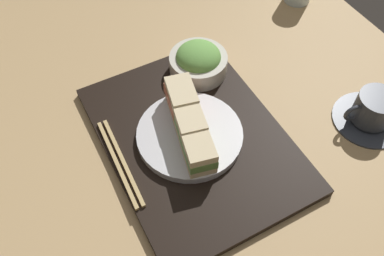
# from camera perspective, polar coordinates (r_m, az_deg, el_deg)

# --- Properties ---
(ground_plane) EXTENTS (1.40, 1.00, 0.03)m
(ground_plane) POSITION_cam_1_polar(r_m,az_deg,el_deg) (0.81, 5.29, -3.04)
(ground_plane) COLOR tan
(serving_tray) EXTENTS (0.44, 0.33, 0.02)m
(serving_tray) POSITION_cam_1_polar(r_m,az_deg,el_deg) (0.80, 0.25, -1.49)
(serving_tray) COLOR black
(serving_tray) RESTS_ON ground_plane
(sandwich_plate) EXTENTS (0.20, 0.20, 0.02)m
(sandwich_plate) POSITION_cam_1_polar(r_m,az_deg,el_deg) (0.78, -0.32, -0.97)
(sandwich_plate) COLOR silver
(sandwich_plate) RESTS_ON serving_tray
(sandwich_near) EXTENTS (0.09, 0.07, 0.06)m
(sandwich_near) POSITION_cam_1_polar(r_m,az_deg,el_deg) (0.79, -1.45, 4.07)
(sandwich_near) COLOR beige
(sandwich_near) RESTS_ON sandwich_plate
(sandwich_middle) EXTENTS (0.09, 0.07, 0.06)m
(sandwich_middle) POSITION_cam_1_polar(r_m,az_deg,el_deg) (0.75, -0.34, 0.61)
(sandwich_middle) COLOR beige
(sandwich_middle) RESTS_ON sandwich_plate
(sandwich_far) EXTENTS (0.09, 0.07, 0.05)m
(sandwich_far) POSITION_cam_1_polar(r_m,az_deg,el_deg) (0.72, 0.88, -3.16)
(sandwich_far) COLOR beige
(sandwich_far) RESTS_ON sandwich_plate
(salad_bowl) EXTENTS (0.12, 0.12, 0.07)m
(salad_bowl) POSITION_cam_1_polar(r_m,az_deg,el_deg) (0.88, 0.89, 9.33)
(salad_bowl) COLOR beige
(salad_bowl) RESTS_ON serving_tray
(chopsticks_pair) EXTENTS (0.20, 0.03, 0.01)m
(chopsticks_pair) POSITION_cam_1_polar(r_m,az_deg,el_deg) (0.76, -10.02, -4.72)
(chopsticks_pair) COLOR tan
(chopsticks_pair) RESTS_ON serving_tray
(coffee_cup) EXTENTS (0.15, 0.15, 0.07)m
(coffee_cup) POSITION_cam_1_polar(r_m,az_deg,el_deg) (0.89, 23.89, 2.18)
(coffee_cup) COLOR #333842
(coffee_cup) RESTS_ON ground_plane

